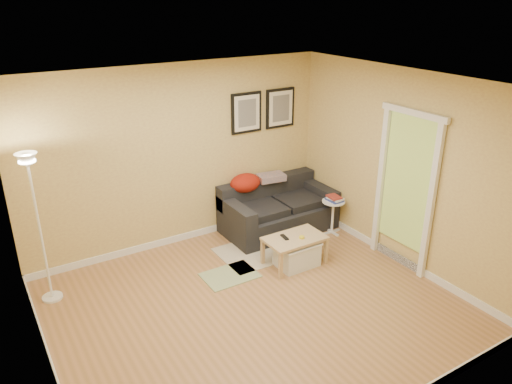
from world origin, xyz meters
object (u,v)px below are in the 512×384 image
(floor_lamp, at_px, (41,234))
(coffee_table, at_px, (294,251))
(side_table, at_px, (333,217))
(storage_bin, at_px, (297,254))
(book_stack, at_px, (334,198))
(sofa, at_px, (279,207))

(floor_lamp, bearing_deg, coffee_table, -16.49)
(side_table, distance_m, floor_lamp, 4.09)
(side_table, bearing_deg, storage_bin, -154.24)
(coffee_table, bearing_deg, book_stack, 14.57)
(coffee_table, relative_size, floor_lamp, 0.43)
(storage_bin, height_order, side_table, side_table)
(sofa, distance_m, book_stack, 0.86)
(storage_bin, height_order, book_stack, book_stack)
(sofa, distance_m, floor_lamp, 3.42)
(book_stack, bearing_deg, floor_lamp, 157.56)
(coffee_table, distance_m, floor_lamp, 3.18)
(book_stack, bearing_deg, sofa, 124.96)
(sofa, relative_size, book_stack, 6.97)
(coffee_table, relative_size, side_table, 1.52)
(coffee_table, relative_size, book_stack, 3.31)
(sofa, distance_m, coffee_table, 1.07)
(coffee_table, bearing_deg, sofa, 59.00)
(sofa, relative_size, side_table, 3.20)
(side_table, relative_size, floor_lamp, 0.29)
(coffee_table, height_order, floor_lamp, floor_lamp)
(sofa, height_order, coffee_table, sofa)
(storage_bin, bearing_deg, coffee_table, 96.62)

